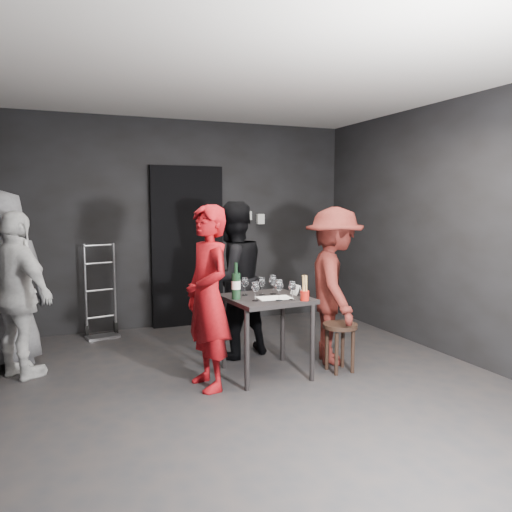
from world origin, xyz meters
name	(u,v)px	position (x,y,z in m)	size (l,w,h in m)	color
floor	(257,387)	(0.00, 0.00, 0.00)	(4.50, 5.00, 0.02)	black
ceiling	(257,73)	(0.00, 0.00, 2.70)	(4.50, 5.00, 0.02)	silver
wall_back	(186,224)	(0.00, 2.50, 1.35)	(4.50, 0.04, 2.70)	black
wall_front	(494,274)	(0.00, -2.50, 1.35)	(4.50, 0.04, 2.70)	black
wall_right	(459,230)	(2.25, 0.00, 1.35)	(0.04, 5.00, 2.70)	black
doorway	(187,247)	(0.00, 2.44, 1.05)	(0.95, 0.10, 2.10)	black
wallbox_upper	(247,216)	(0.85, 2.45, 1.45)	(0.12, 0.06, 0.12)	#B7B7B2
wallbox_lower	(260,219)	(1.05, 2.45, 1.40)	(0.10, 0.06, 0.14)	#B7B7B2
hand_truck	(102,319)	(-1.13, 2.26, 0.21)	(0.38, 0.33, 1.14)	#B2B2B7
tasting_table	(266,307)	(0.21, 0.27, 0.65)	(0.72, 0.72, 0.75)	black
stool	(340,334)	(0.90, 0.08, 0.37)	(0.33, 0.33, 0.47)	#2E211A
server_red	(208,290)	(-0.40, 0.16, 0.87)	(0.63, 0.42, 1.74)	#A00C12
woman_black	(232,272)	(0.10, 0.94, 0.90)	(0.87, 0.48, 1.80)	black
man_maroon	(334,281)	(0.99, 0.36, 0.84)	(1.09, 0.50, 1.68)	#591C17
bystander_cream	(18,292)	(-1.95, 1.05, 0.81)	(0.95, 0.46, 1.63)	silver
bystander_grey	(2,265)	(-2.11, 1.46, 1.02)	(1.00, 0.55, 2.05)	slate
tasting_mat	(274,298)	(0.25, 0.19, 0.75)	(0.31, 0.21, 0.00)	white
wine_glass_a	(256,291)	(0.04, 0.13, 0.84)	(0.07, 0.07, 0.19)	white
wine_glass_b	(245,286)	(0.04, 0.41, 0.84)	(0.07, 0.07, 0.19)	white
wine_glass_c	(262,286)	(0.19, 0.35, 0.84)	(0.07, 0.07, 0.19)	white
wine_glass_d	(279,289)	(0.24, 0.05, 0.86)	(0.08, 0.08, 0.21)	white
wine_glass_e	(292,290)	(0.36, 0.04, 0.84)	(0.07, 0.07, 0.19)	white
wine_glass_f	(273,284)	(0.32, 0.37, 0.85)	(0.08, 0.08, 0.20)	white
wine_bottle	(236,285)	(-0.09, 0.28, 0.88)	(0.08, 0.08, 0.34)	black
breadstick_cup	(305,288)	(0.46, -0.02, 0.86)	(0.08, 0.08, 0.25)	#B1170F
reserved_card	(295,290)	(0.50, 0.25, 0.80)	(0.08, 0.13, 0.10)	white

